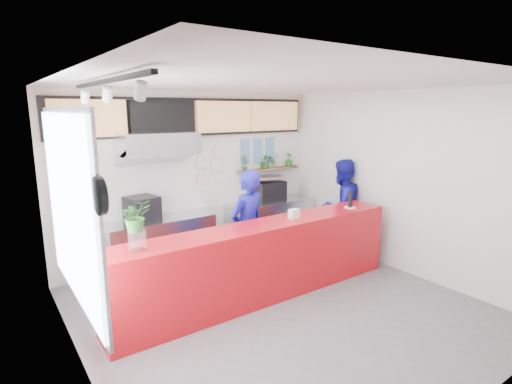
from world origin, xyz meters
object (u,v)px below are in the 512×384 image
espresso_machine (268,191)px  staff_center (247,229)px  panini_oven (142,209)px  staff_right (341,207)px  pepper_mill (350,199)px  service_counter (262,261)px

espresso_machine → staff_center: size_ratio=0.34×
panini_oven → staff_right: size_ratio=0.25×
espresso_machine → pepper_mill: 1.89m
staff_center → pepper_mill: staff_center is taller
panini_oven → staff_center: 1.77m
service_counter → espresso_machine: 2.37m
espresso_machine → staff_center: bearing=-137.6°
staff_center → espresso_machine: bearing=-150.1°
service_counter → staff_center: 0.60m
panini_oven → espresso_machine: bearing=-11.1°
staff_center → pepper_mill: 1.78m
staff_right → staff_center: bearing=5.5°
service_counter → staff_right: (2.29, 0.64, 0.34)m
panini_oven → espresso_machine: size_ratio=0.74×
pepper_mill → service_counter: bearing=178.0°
espresso_machine → staff_center: staff_center is taller
staff_center → staff_right: size_ratio=1.01×
espresso_machine → pepper_mill: pepper_mill is taller
service_counter → staff_center: size_ratio=2.49×
staff_right → pepper_mill: size_ratio=6.77×
panini_oven → pepper_mill: bearing=-44.5°
service_counter → staff_center: staff_center is taller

